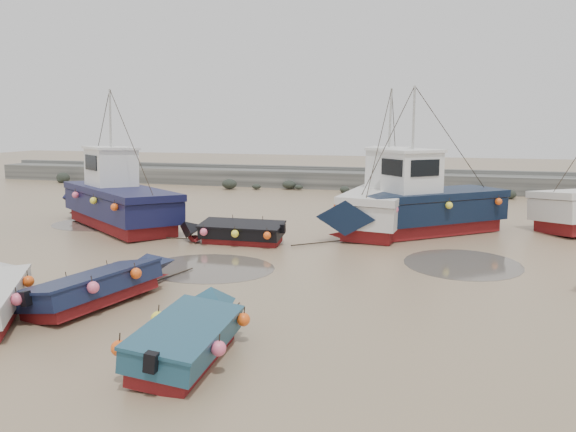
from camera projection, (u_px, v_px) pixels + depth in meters
name	position (u px, v px, depth m)	size (l,w,h in m)	color
ground	(269.00, 264.00, 19.16)	(120.00, 120.00, 0.00)	#96775A
seawall	(364.00, 181.00, 39.89)	(60.00, 4.92, 1.50)	slate
puddle_a	(210.00, 268.00, 18.67)	(4.39, 4.39, 0.01)	#534B41
puddle_b	(462.00, 264.00, 19.20)	(3.96, 3.96, 0.01)	#534B41
puddle_c	(96.00, 224.00, 26.54)	(4.21, 4.21, 0.01)	#534B41
puddle_d	(379.00, 217.00, 28.53)	(6.21, 6.21, 0.01)	#534B41
dinghy_1	(104.00, 282.00, 15.13)	(2.77, 6.02, 1.43)	maroon
dinghy_2	(190.00, 330.00, 11.63)	(1.98, 5.39, 1.43)	maroon
dinghy_4	(234.00, 229.00, 22.41)	(5.63, 1.85, 1.43)	maroon
cabin_boat_0	(114.00, 198.00, 25.85)	(9.49, 7.35, 6.22)	maroon
cabin_boat_1	(385.00, 199.00, 25.46)	(3.38, 10.14, 6.22)	maroon
cabin_boat_2	(417.00, 204.00, 23.90)	(8.42, 7.37, 6.22)	maroon
person	(155.00, 227.00, 25.78)	(0.66, 0.44, 1.82)	#1B1E3C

